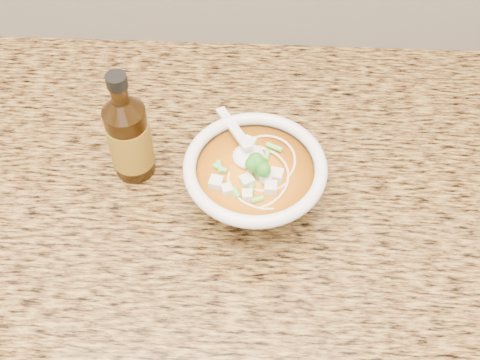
{
  "coord_description": "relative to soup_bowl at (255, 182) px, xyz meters",
  "views": [
    {
      "loc": [
        0.18,
        1.15,
        1.6
      ],
      "look_at": [
        0.16,
        1.64,
        0.95
      ],
      "focal_mm": 45.0,
      "sensor_mm": 36.0,
      "label": 1
    }
  ],
  "objects": [
    {
      "name": "counter_slab",
      "position": [
        -0.18,
        0.03,
        -0.07
      ],
      "size": [
        4.0,
        0.68,
        0.04
      ],
      "primitive_type": "cube",
      "color": "olive",
      "rests_on": "cabinet"
    },
    {
      "name": "hot_sauce_bottle",
      "position": [
        -0.18,
        0.05,
        0.02
      ],
      "size": [
        0.06,
        0.06,
        0.18
      ],
      "rotation": [
        0.0,
        0.0,
        0.03
      ],
      "color": "#3C2108",
      "rests_on": "counter_slab"
    },
    {
      "name": "cabinet",
      "position": [
        -0.18,
        0.03,
        -0.52
      ],
      "size": [
        4.0,
        0.65,
        0.86
      ],
      "primitive_type": "cube",
      "color": "black",
      "rests_on": "ground"
    },
    {
      "name": "soup_bowl",
      "position": [
        0.0,
        0.0,
        0.0
      ],
      "size": [
        0.19,
        0.21,
        0.11
      ],
      "rotation": [
        0.0,
        0.0,
        -0.3
      ],
      "color": "white",
      "rests_on": "counter_slab"
    }
  ]
}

